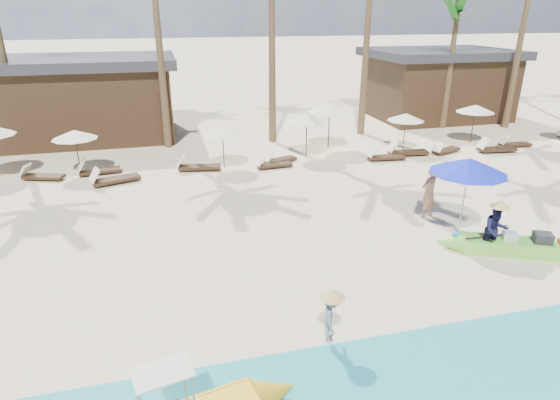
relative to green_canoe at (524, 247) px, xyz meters
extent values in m
plane|color=beige|center=(-6.23, 0.13, -0.24)|extent=(240.00, 240.00, 0.00)
cube|color=#6DD641|center=(0.00, 0.01, -0.03)|extent=(3.44, 2.07, 0.41)
cube|color=white|center=(0.00, 0.01, -0.01)|extent=(2.92, 1.69, 0.19)
cube|color=#262628|center=(0.40, -0.17, 0.27)|extent=(0.60, 0.55, 0.38)
cube|color=silver|center=(-0.37, 0.23, 0.24)|extent=(0.48, 0.45, 0.30)
cylinder|color=red|center=(-0.97, 0.50, 0.13)|extent=(0.24, 0.24, 0.10)
cylinder|color=#262628|center=(-1.26, 0.51, 0.13)|extent=(0.22, 0.22, 0.09)
sphere|color=tan|center=(-1.54, 0.70, 0.18)|extent=(0.20, 0.20, 0.20)
cube|color=beige|center=(-10.18, -3.98, 1.21)|extent=(1.00, 0.79, 0.03)
imported|color=tan|center=(-1.33, 3.09, 0.67)|extent=(0.77, 0.63, 1.80)
imported|color=black|center=(-0.91, 0.22, 0.54)|extent=(0.84, 0.70, 1.55)
imported|color=gray|center=(-6.83, -2.38, 0.48)|extent=(0.58, 0.78, 1.08)
cylinder|color=#99999E|center=(-1.01, 1.67, 0.97)|extent=(0.05, 0.05, 2.42)
cone|color=#1524C4|center=(-1.01, 1.67, 2.02)|extent=(2.31, 2.31, 0.47)
cube|color=#362516|center=(-14.80, 10.43, -0.09)|extent=(1.74, 1.02, 0.12)
cube|color=beige|center=(-15.50, 10.66, 0.20)|extent=(0.52, 0.62, 0.48)
cylinder|color=#362516|center=(-13.43, 10.91, 0.70)|extent=(0.05, 0.05, 1.87)
cone|color=beige|center=(-13.43, 10.91, 1.50)|extent=(1.87, 1.87, 0.37)
cube|color=#362516|center=(-12.59, 10.62, -0.09)|extent=(1.74, 0.75, 0.12)
cube|color=beige|center=(-13.33, 10.52, 0.21)|extent=(0.44, 0.59, 0.49)
cube|color=#362516|center=(-11.84, 9.24, -0.07)|extent=(1.96, 1.15, 0.13)
cube|color=beige|center=(-12.62, 8.99, 0.26)|extent=(0.58, 0.70, 0.55)
cylinder|color=#362516|center=(-7.29, 10.13, 0.70)|extent=(0.05, 0.05, 1.87)
cone|color=beige|center=(-7.29, 10.13, 1.50)|extent=(1.87, 1.87, 0.37)
cube|color=#362516|center=(-8.38, 10.07, -0.08)|extent=(1.88, 0.92, 0.13)
cube|color=beige|center=(-9.16, 10.22, 0.24)|extent=(0.51, 0.65, 0.53)
cylinder|color=#362516|center=(-3.22, 10.84, 0.80)|extent=(0.05, 0.05, 2.07)
cone|color=beige|center=(-3.22, 10.84, 1.69)|extent=(2.07, 2.07, 0.41)
cube|color=#362516|center=(-5.08, 9.60, -0.10)|extent=(1.60, 0.62, 0.11)
cube|color=beige|center=(-5.76, 9.55, 0.18)|extent=(0.39, 0.53, 0.46)
cube|color=#362516|center=(-4.63, 10.29, -0.10)|extent=(1.63, 0.97, 0.11)
cube|color=beige|center=(-5.28, 10.07, 0.17)|extent=(0.49, 0.59, 0.45)
cylinder|color=#362516|center=(-1.70, 11.92, 0.90)|extent=(0.06, 0.06, 2.26)
cone|color=beige|center=(-1.70, 11.92, 1.87)|extent=(2.26, 2.26, 0.45)
cube|color=#362516|center=(0.33, 9.42, -0.09)|extent=(1.75, 0.73, 0.12)
cube|color=beige|center=(-0.41, 9.49, 0.22)|extent=(0.44, 0.59, 0.50)
cube|color=#362516|center=(1.69, 9.85, -0.07)|extent=(1.95, 0.85, 0.13)
cube|color=beige|center=(0.86, 9.95, 0.26)|extent=(0.50, 0.66, 0.55)
cylinder|color=#362516|center=(1.87, 10.73, 0.68)|extent=(0.05, 0.05, 1.83)
cone|color=beige|center=(1.87, 10.73, 1.47)|extent=(1.83, 1.83, 0.37)
cube|color=#362516|center=(3.74, 9.78, -0.09)|extent=(1.68, 1.03, 0.11)
cube|color=beige|center=(3.07, 9.54, 0.19)|extent=(0.51, 0.61, 0.47)
cylinder|color=#362516|center=(6.13, 11.22, 0.75)|extent=(0.05, 0.05, 1.96)
cone|color=beige|center=(6.13, 11.22, 1.59)|extent=(1.96, 1.96, 0.39)
cube|color=#362516|center=(6.26, 9.25, -0.08)|extent=(1.88, 0.81, 0.13)
cube|color=beige|center=(5.47, 9.35, 0.25)|extent=(0.48, 0.64, 0.53)
cube|color=#362516|center=(7.84, 9.87, -0.09)|extent=(1.65, 0.69, 0.11)
cube|color=beige|center=(7.14, 9.95, 0.19)|extent=(0.41, 0.56, 0.47)
cone|color=brown|center=(-9.58, 14.41, 4.80)|extent=(0.40, 0.40, 10.08)
cone|color=brown|center=(-4.08, 14.14, 5.39)|extent=(0.40, 0.40, 11.26)
cone|color=brown|center=(1.22, 14.51, 6.34)|extent=(0.40, 0.40, 13.16)
cone|color=brown|center=(6.61, 14.65, 3.80)|extent=(0.40, 0.40, 8.07)
cone|color=brown|center=(10.34, 13.81, 5.08)|extent=(0.40, 0.40, 10.64)
cube|color=#362516|center=(-14.23, 17.63, 1.66)|extent=(10.00, 6.00, 3.80)
cube|color=#2D2D33|center=(-14.23, 17.63, 3.81)|extent=(10.80, 6.60, 0.50)
cube|color=#362516|center=(7.77, 17.63, 1.66)|extent=(8.00, 6.00, 3.80)
cube|color=#2D2D33|center=(7.77, 17.63, 3.81)|extent=(8.80, 6.60, 0.50)
camera|label=1|loc=(-9.83, -9.86, 6.33)|focal=30.00mm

